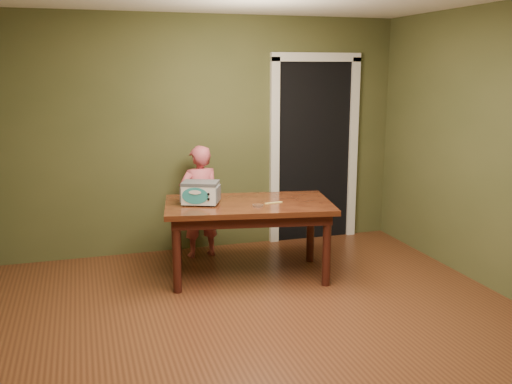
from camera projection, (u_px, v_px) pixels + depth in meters
floor at (280, 343)px, 4.28m from camera, size 5.00×5.00×0.00m
room_shell at (282, 115)px, 3.92m from camera, size 4.52×5.02×2.61m
doorway at (305, 149)px, 7.03m from camera, size 1.10×0.66×2.25m
dining_table at (249, 212)px, 5.55m from camera, size 1.73×1.16×0.75m
toy_oven at (200, 192)px, 5.43m from camera, size 0.41×0.35×0.22m
baking_pan at (258, 205)px, 5.35m from camera, size 0.10×0.10×0.02m
spatula at (273, 203)px, 5.49m from camera, size 0.18×0.05×0.01m
child at (200, 202)px, 6.16m from camera, size 0.48×0.34×1.23m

